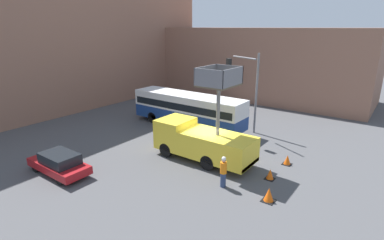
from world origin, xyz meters
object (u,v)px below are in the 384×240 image
object	(u,v)px
utility_truck	(202,139)
city_bus	(188,108)
road_worker_directing	(231,131)
traffic_cone_far_side	(270,174)
traffic_cone_mid_road	(269,195)
traffic_light_pole	(248,82)
parked_car_curbside	(59,163)
traffic_cone_near_truck	(287,160)
road_worker_near_truck	(223,172)

from	to	relation	value
utility_truck	city_bus	size ratio (longest dim) A/B	0.65
road_worker_directing	traffic_cone_far_side	world-z (taller)	road_worker_directing
traffic_cone_far_side	road_worker_directing	bearing A→B (deg)	50.85
city_bus	traffic_cone_mid_road	xyz separation A→B (m)	(-7.43, -10.86, -1.41)
traffic_light_pole	parked_car_curbside	size ratio (longest dim) A/B	1.55
city_bus	parked_car_curbside	distance (m)	12.24
parked_car_curbside	traffic_light_pole	bearing A→B (deg)	-24.45
traffic_cone_far_side	utility_truck	bearing A→B (deg)	91.05
traffic_cone_mid_road	city_bus	bearing A→B (deg)	55.63
road_worker_directing	traffic_cone_mid_road	distance (m)	8.65
utility_truck	traffic_light_pole	distance (m)	7.02
road_worker_directing	traffic_cone_mid_road	bearing A→B (deg)	84.87
traffic_light_pole	parked_car_curbside	distance (m)	15.10
traffic_cone_far_side	parked_car_curbside	size ratio (longest dim) A/B	0.15
traffic_cone_near_truck	traffic_light_pole	bearing A→B (deg)	53.42
traffic_cone_far_side	traffic_light_pole	bearing A→B (deg)	37.46
road_worker_near_truck	traffic_cone_far_side	bearing A→B (deg)	172.02
utility_truck	parked_car_curbside	size ratio (longest dim) A/B	1.61
traffic_light_pole	traffic_cone_mid_road	distance (m)	11.07
utility_truck	parked_car_curbside	distance (m)	9.19
road_worker_directing	parked_car_curbside	size ratio (longest dim) A/B	0.40
road_worker_directing	city_bus	bearing A→B (deg)	-59.62
traffic_light_pole	road_worker_directing	bearing A→B (deg)	175.29
utility_truck	city_bus	world-z (taller)	utility_truck
road_worker_directing	road_worker_near_truck	bearing A→B (deg)	68.16
traffic_cone_near_truck	city_bus	bearing A→B (deg)	76.05
city_bus	traffic_cone_near_truck	size ratio (longest dim) A/B	16.37
traffic_cone_near_truck	traffic_cone_far_side	bearing A→B (deg)	176.92
road_worker_near_truck	traffic_cone_near_truck	distance (m)	5.44
traffic_cone_near_truck	road_worker_directing	bearing A→B (deg)	74.13
road_worker_near_truck	traffic_cone_near_truck	xyz separation A→B (m)	(5.03, -1.97, -0.63)
city_bus	traffic_cone_mid_road	bearing A→B (deg)	159.57
road_worker_near_truck	traffic_cone_mid_road	xyz separation A→B (m)	(0.12, -2.70, -0.58)
road_worker_directing	traffic_cone_mid_road	world-z (taller)	road_worker_directing
traffic_cone_far_side	road_worker_near_truck	bearing A→B (deg)	143.08
city_bus	traffic_cone_near_truck	distance (m)	10.55
road_worker_near_truck	traffic_cone_far_side	distance (m)	3.12
road_worker_near_truck	traffic_cone_mid_road	size ratio (longest dim) A/B	2.45
utility_truck	parked_car_curbside	bearing A→B (deg)	139.54
utility_truck	traffic_cone_near_truck	xyz separation A→B (m)	(2.68, -5.04, -1.17)
utility_truck	traffic_cone_near_truck	world-z (taller)	utility_truck
traffic_light_pole	road_worker_directing	distance (m)	4.25
traffic_cone_mid_road	parked_car_curbside	xyz separation A→B (m)	(-4.74, 11.71, 0.35)
road_worker_directing	traffic_cone_near_truck	world-z (taller)	road_worker_directing
parked_car_curbside	road_worker_directing	bearing A→B (deg)	-27.86
city_bus	road_worker_directing	world-z (taller)	city_bus
road_worker_near_truck	parked_car_curbside	xyz separation A→B (m)	(-4.62, 9.01, -0.23)
utility_truck	road_worker_near_truck	bearing A→B (deg)	-127.46
traffic_light_pole	traffic_cone_near_truck	size ratio (longest dim) A/B	10.17
parked_car_curbside	traffic_cone_near_truck	bearing A→B (deg)	-48.69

